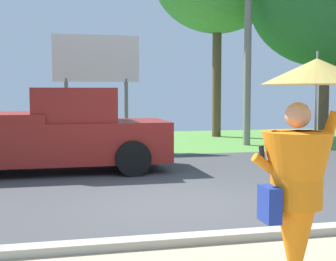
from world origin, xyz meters
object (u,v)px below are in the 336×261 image
pickup_truck (52,133)px  roadside_billboard (96,67)px  monk_pedestrian (301,175)px  utility_pole (248,28)px

pickup_truck → roadside_billboard: size_ratio=1.49×
monk_pedestrian → roadside_billboard: (-0.81, 11.04, 1.47)m
monk_pedestrian → utility_pole: bearing=78.9°
pickup_truck → utility_pole: 8.17m
monk_pedestrian → pickup_truck: bearing=115.2°
utility_pole → roadside_billboard: 5.26m
monk_pedestrian → utility_pole: size_ratio=0.29×
monk_pedestrian → pickup_truck: monk_pedestrian is taller
roadside_billboard → utility_pole: bearing=5.2°
monk_pedestrian → roadside_billboard: size_ratio=0.61×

